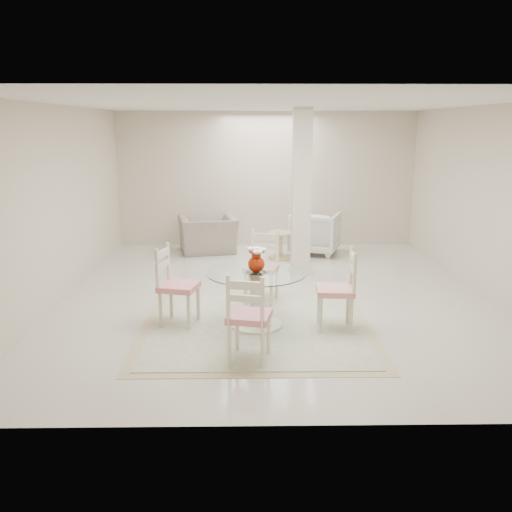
{
  "coord_description": "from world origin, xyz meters",
  "views": [
    {
      "loc": [
        -0.38,
        -7.51,
        2.41
      ],
      "look_at": [
        -0.28,
        -1.03,
        0.85
      ],
      "focal_mm": 38.0,
      "sensor_mm": 36.0,
      "label": 1
    }
  ],
  "objects_px": {
    "dining_chair_west": "(173,280)",
    "dining_chair_north": "(263,261)",
    "dining_table": "(256,299)",
    "dining_chair_east": "(341,284)",
    "red_vase": "(256,260)",
    "armchair_white": "(315,233)",
    "dining_chair_south": "(248,311)",
    "side_table": "(281,246)",
    "column": "(301,193)",
    "recliner_taupe": "(208,235)"
  },
  "relations": [
    {
      "from": "side_table",
      "to": "column",
      "type": "bearing_deg",
      "value": -74.99
    },
    {
      "from": "dining_chair_west",
      "to": "dining_chair_north",
      "type": "bearing_deg",
      "value": -37.65
    },
    {
      "from": "dining_table",
      "to": "armchair_white",
      "type": "bearing_deg",
      "value": 73.12
    },
    {
      "from": "red_vase",
      "to": "dining_chair_west",
      "type": "bearing_deg",
      "value": 174.12
    },
    {
      "from": "dining_chair_east",
      "to": "armchair_white",
      "type": "relative_size",
      "value": 1.23
    },
    {
      "from": "dining_table",
      "to": "dining_chair_east",
      "type": "height_order",
      "value": "dining_chair_east"
    },
    {
      "from": "dining_table",
      "to": "dining_chair_south",
      "type": "relative_size",
      "value": 1.14
    },
    {
      "from": "column",
      "to": "side_table",
      "type": "height_order",
      "value": "column"
    },
    {
      "from": "red_vase",
      "to": "dining_chair_east",
      "type": "xyz_separation_m",
      "value": [
        1.02,
        -0.09,
        -0.28
      ]
    },
    {
      "from": "dining_table",
      "to": "recliner_taupe",
      "type": "relative_size",
      "value": 1.13
    },
    {
      "from": "armchair_white",
      "to": "side_table",
      "type": "bearing_deg",
      "value": 51.41
    },
    {
      "from": "red_vase",
      "to": "recliner_taupe",
      "type": "relative_size",
      "value": 0.29
    },
    {
      "from": "red_vase",
      "to": "dining_chair_east",
      "type": "relative_size",
      "value": 0.28
    },
    {
      "from": "side_table",
      "to": "recliner_taupe",
      "type": "bearing_deg",
      "value": 158.45
    },
    {
      "from": "dining_chair_east",
      "to": "recliner_taupe",
      "type": "distance_m",
      "value": 4.58
    },
    {
      "from": "column",
      "to": "dining_chair_south",
      "type": "height_order",
      "value": "column"
    },
    {
      "from": "column",
      "to": "recliner_taupe",
      "type": "distance_m",
      "value": 2.47
    },
    {
      "from": "dining_chair_west",
      "to": "recliner_taupe",
      "type": "distance_m",
      "value": 3.97
    },
    {
      "from": "red_vase",
      "to": "dining_chair_west",
      "type": "height_order",
      "value": "dining_chair_west"
    },
    {
      "from": "dining_chair_south",
      "to": "side_table",
      "type": "distance_m",
      "value": 4.59
    },
    {
      "from": "dining_chair_west",
      "to": "armchair_white",
      "type": "relative_size",
      "value": 1.24
    },
    {
      "from": "dining_table",
      "to": "recliner_taupe",
      "type": "distance_m",
      "value": 4.16
    },
    {
      "from": "dining_chair_west",
      "to": "dining_chair_south",
      "type": "bearing_deg",
      "value": -127.5
    },
    {
      "from": "armchair_white",
      "to": "dining_chair_north",
      "type": "bearing_deg",
      "value": 88.79
    },
    {
      "from": "dining_chair_north",
      "to": "side_table",
      "type": "height_order",
      "value": "dining_chair_north"
    },
    {
      "from": "dining_chair_east",
      "to": "recliner_taupe",
      "type": "height_order",
      "value": "dining_chair_east"
    },
    {
      "from": "red_vase",
      "to": "armchair_white",
      "type": "bearing_deg",
      "value": 73.14
    },
    {
      "from": "dining_chair_west",
      "to": "recliner_taupe",
      "type": "height_order",
      "value": "dining_chair_west"
    },
    {
      "from": "red_vase",
      "to": "side_table",
      "type": "distance_m",
      "value": 3.61
    },
    {
      "from": "dining_chair_west",
      "to": "dining_chair_east",
      "type": "bearing_deg",
      "value": -82.28
    },
    {
      "from": "armchair_white",
      "to": "dining_chair_south",
      "type": "bearing_deg",
      "value": 94.51
    },
    {
      "from": "column",
      "to": "dining_chair_west",
      "type": "xyz_separation_m",
      "value": [
        -1.79,
        -2.43,
        -0.77
      ]
    },
    {
      "from": "dining_chair_south",
      "to": "recliner_taupe",
      "type": "relative_size",
      "value": 1.0
    },
    {
      "from": "dining_chair_south",
      "to": "armchair_white",
      "type": "relative_size",
      "value": 1.2
    },
    {
      "from": "recliner_taupe",
      "to": "dining_chair_south",
      "type": "bearing_deg",
      "value": 86.23
    },
    {
      "from": "column",
      "to": "dining_table",
      "type": "distance_m",
      "value": 2.83
    },
    {
      "from": "dining_chair_south",
      "to": "side_table",
      "type": "bearing_deg",
      "value": -85.35
    },
    {
      "from": "dining_table",
      "to": "red_vase",
      "type": "distance_m",
      "value": 0.5
    },
    {
      "from": "dining_chair_north",
      "to": "dining_chair_south",
      "type": "distance_m",
      "value": 2.04
    },
    {
      "from": "dining_table",
      "to": "dining_chair_south",
      "type": "distance_m",
      "value": 1.04
    },
    {
      "from": "dining_chair_east",
      "to": "dining_chair_north",
      "type": "bearing_deg",
      "value": -136.4
    },
    {
      "from": "dining_chair_south",
      "to": "dining_chair_east",
      "type": "bearing_deg",
      "value": -128.18
    },
    {
      "from": "dining_table",
      "to": "dining_chair_east",
      "type": "distance_m",
      "value": 1.04
    },
    {
      "from": "red_vase",
      "to": "dining_chair_north",
      "type": "distance_m",
      "value": 1.06
    },
    {
      "from": "dining_chair_north",
      "to": "dining_chair_west",
      "type": "height_order",
      "value": "dining_chair_north"
    },
    {
      "from": "red_vase",
      "to": "side_table",
      "type": "xyz_separation_m",
      "value": [
        0.51,
        3.52,
        -0.62
      ]
    },
    {
      "from": "dining_chair_west",
      "to": "dining_chair_south",
      "type": "distance_m",
      "value": 1.44
    },
    {
      "from": "red_vase",
      "to": "armchair_white",
      "type": "distance_m",
      "value": 4.15
    },
    {
      "from": "column",
      "to": "dining_table",
      "type": "bearing_deg",
      "value": -107.06
    },
    {
      "from": "column",
      "to": "red_vase",
      "type": "bearing_deg",
      "value": -107.04
    }
  ]
}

